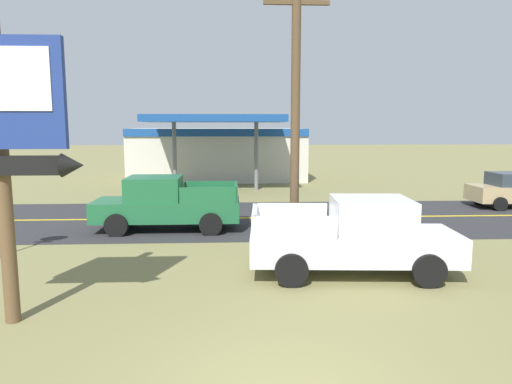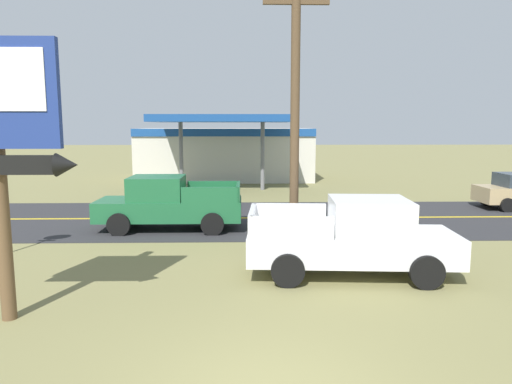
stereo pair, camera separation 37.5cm
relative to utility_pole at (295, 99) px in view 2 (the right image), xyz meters
The scene contains 6 objects.
road_asphalt 7.24m from the utility_pole, 101.08° to the left, with size 140.00×8.00×0.02m, color #2B2B2D.
road_centre_line 7.23m from the utility_pole, 101.08° to the left, with size 126.00×0.20×0.01m, color gold.
utility_pole is the anchor object (origin of this frame).
gas_station 20.35m from the utility_pole, 97.89° to the left, with size 12.00×11.50×4.40m.
pickup_white_parked_on_lawn 4.24m from the utility_pole, 54.96° to the right, with size 5.32×2.50×1.96m.
pickup_green_on_road 6.58m from the utility_pole, 139.94° to the left, with size 5.20×2.24×1.96m.
Camera 2 is at (-0.33, -6.00, 3.76)m, focal length 33.02 mm.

